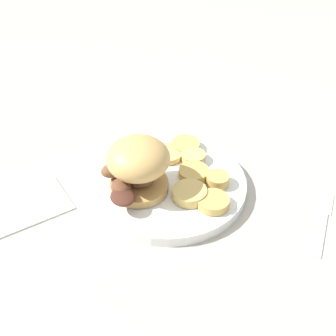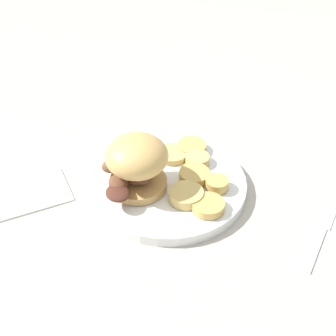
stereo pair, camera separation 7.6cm
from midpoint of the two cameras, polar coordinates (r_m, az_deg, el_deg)
ground_plane at (r=0.78m, az=2.76°, el=-2.63°), size 4.00×4.00×0.00m
dinner_plate at (r=0.78m, az=2.78°, el=-2.04°), size 0.26×0.26×0.02m
sandwich at (r=0.73m, az=-1.05°, el=0.41°), size 0.11×0.12×0.09m
potato_round_0 at (r=0.76m, az=8.83°, el=-2.03°), size 0.04×0.04×0.02m
potato_round_1 at (r=0.77m, az=6.03°, el=-1.00°), size 0.05×0.05×0.01m
potato_round_2 at (r=0.82m, az=3.12°, el=1.61°), size 0.05×0.05×0.01m
potato_round_3 at (r=0.73m, az=5.17°, el=-3.44°), size 0.05×0.05×0.02m
potato_round_4 at (r=0.72m, az=7.92°, el=-4.70°), size 0.05×0.05×0.01m
potato_round_5 at (r=0.83m, az=5.51°, el=2.45°), size 0.05×0.05×0.01m
potato_round_6 at (r=0.81m, az=6.27°, el=0.98°), size 0.04×0.04×0.01m
fork at (r=0.75m, az=20.70°, el=-7.90°), size 0.09×0.13×0.00m
napkin at (r=0.79m, az=-14.44°, el=-3.26°), size 0.16×0.13×0.01m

